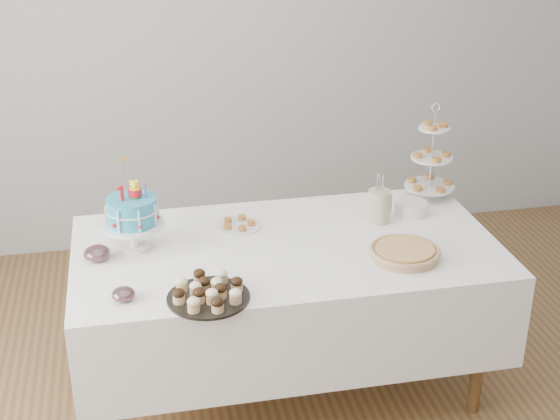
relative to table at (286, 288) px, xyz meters
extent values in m
cube|color=#A7AAAC|center=(0.00, 1.70, 0.81)|extent=(5.00, 0.04, 2.70)
cube|color=white|center=(0.00, 0.00, 0.00)|extent=(1.92, 1.02, 0.45)
cylinder|color=brown|center=(-0.82, -0.37, -0.21)|extent=(0.06, 0.06, 0.67)
cylinder|color=brown|center=(0.82, -0.37, -0.21)|extent=(0.06, 0.06, 0.67)
cylinder|color=brown|center=(-0.82, 0.37, -0.21)|extent=(0.06, 0.06, 0.67)
cylinder|color=brown|center=(0.82, 0.37, -0.21)|extent=(0.06, 0.06, 0.67)
cylinder|color=teal|center=(-0.68, 0.10, 0.42)|extent=(0.22, 0.22, 0.12)
torus|color=silver|center=(-0.68, 0.10, 0.42)|extent=(0.23, 0.23, 0.01)
cube|color=red|center=(-0.71, 0.08, 0.51)|extent=(0.02, 0.02, 0.07)
cylinder|color=blue|center=(-0.61, 0.08, 0.51)|extent=(0.01, 0.01, 0.07)
cylinder|color=silver|center=(-0.69, 0.12, 0.56)|extent=(0.00, 0.00, 0.17)
cylinder|color=yellow|center=(-0.69, 0.12, 0.65)|extent=(0.04, 0.04, 0.01)
cylinder|color=black|center=(-0.40, -0.40, 0.23)|extent=(0.33, 0.33, 0.01)
ellipsoid|color=black|center=(-0.47, -0.40, 0.28)|extent=(0.05, 0.05, 0.04)
ellipsoid|color=beige|center=(-0.34, -0.40, 0.28)|extent=(0.05, 0.05, 0.04)
cylinder|color=tan|center=(0.48, -0.23, 0.25)|extent=(0.29, 0.29, 0.04)
cylinder|color=#AF8944|center=(0.48, -0.23, 0.27)|extent=(0.26, 0.26, 0.02)
torus|color=tan|center=(0.48, -0.23, 0.26)|extent=(0.31, 0.31, 0.02)
cylinder|color=silver|center=(0.84, 0.40, 0.46)|extent=(0.01, 0.01, 0.46)
cylinder|color=white|center=(0.84, 0.40, 0.28)|extent=(0.26, 0.26, 0.01)
cylinder|color=white|center=(0.84, 0.40, 0.44)|extent=(0.21, 0.21, 0.01)
cylinder|color=white|center=(0.84, 0.40, 0.60)|extent=(0.16, 0.16, 0.01)
torus|color=silver|center=(0.84, 0.40, 0.70)|extent=(0.05, 0.01, 0.05)
cylinder|color=white|center=(0.67, 0.21, 0.26)|extent=(0.16, 0.16, 0.06)
cylinder|color=white|center=(-0.19, 0.23, 0.23)|extent=(0.21, 0.21, 0.01)
ellipsoid|color=silver|center=(-0.74, -0.34, 0.25)|extent=(0.09, 0.09, 0.06)
cylinder|color=#52070B|center=(-0.74, -0.34, 0.25)|extent=(0.07, 0.07, 0.03)
ellipsoid|color=silver|center=(-0.84, 0.02, 0.26)|extent=(0.11, 0.11, 0.07)
cylinder|color=#52070B|center=(-0.84, 0.02, 0.25)|extent=(0.08, 0.08, 0.03)
cylinder|color=beige|center=(0.49, 0.16, 0.31)|extent=(0.11, 0.11, 0.16)
cylinder|color=beige|center=(0.54, 0.15, 0.32)|extent=(0.01, 0.01, 0.08)
camera|label=1|loc=(-0.66, -3.08, 1.84)|focal=50.00mm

